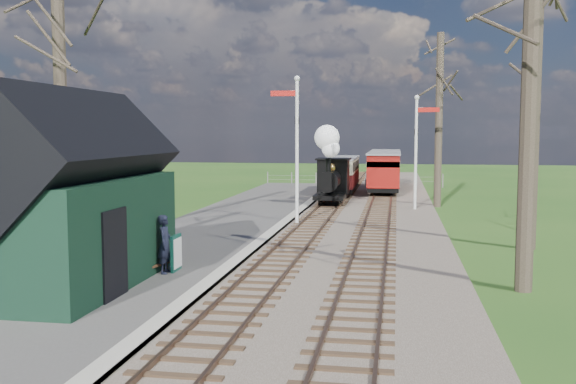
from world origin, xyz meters
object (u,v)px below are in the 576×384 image
(station_shed, at_px, (73,200))
(person, at_px, (165,244))
(bench, at_px, (145,261))
(locomotive, at_px, (331,171))
(red_carriage_a, at_px, (384,172))
(coach, at_px, (341,173))
(sign_board, at_px, (176,253))
(semaphore_near, at_px, (295,139))
(red_carriage_b, at_px, (385,167))
(semaphore_far, at_px, (417,144))

(station_shed, relative_size, person, 4.07)
(bench, relative_size, person, 0.91)
(station_shed, distance_m, person, 2.68)
(locomotive, bearing_deg, bench, -99.68)
(red_carriage_a, bearing_deg, coach, -167.90)
(locomotive, distance_m, sign_board, 17.51)
(semaphore_near, distance_m, sign_board, 10.62)
(red_carriage_b, bearing_deg, semaphore_near, -99.88)
(semaphore_far, relative_size, bench, 4.05)
(station_shed, distance_m, sign_board, 3.13)
(semaphore_far, bearing_deg, semaphore_near, -130.60)
(semaphore_near, xyz_separation_m, red_carriage_a, (3.37, 13.85, -2.15))
(semaphore_near, xyz_separation_m, person, (-1.82, -10.40, -2.65))
(red_carriage_b, relative_size, bench, 3.54)
(station_shed, distance_m, bench, 2.53)
(locomotive, xyz_separation_m, coach, (0.01, 6.06, -0.50))
(semaphore_far, bearing_deg, bench, -114.10)
(station_shed, bearing_deg, locomotive, 77.44)
(red_carriage_b, height_order, bench, red_carriage_b)
(bench, bearing_deg, semaphore_far, 65.90)
(locomotive, bearing_deg, station_shed, -102.56)
(semaphore_far, relative_size, locomotive, 1.40)
(semaphore_near, distance_m, red_carriage_a, 14.41)
(station_shed, xyz_separation_m, bench, (1.24, 1.39, -1.70))
(coach, distance_m, person, 23.83)
(semaphore_far, height_order, red_carriage_a, semaphore_far)
(coach, bearing_deg, red_carriage_b, 66.77)
(red_carriage_a, distance_m, red_carriage_b, 5.50)
(coach, xyz_separation_m, red_carriage_b, (2.60, 6.06, 0.07))
(coach, height_order, sign_board, coach)
(station_shed, distance_m, coach, 25.67)
(locomotive, distance_m, coach, 6.08)
(semaphore_near, height_order, sign_board, semaphore_near)
(red_carriage_a, bearing_deg, red_carriage_b, 90.00)
(semaphore_far, xyz_separation_m, locomotive, (-4.39, 1.23, -1.45))
(locomotive, bearing_deg, semaphore_near, -95.98)
(semaphore_far, xyz_separation_m, coach, (-4.37, 7.29, -1.95))
(locomotive, height_order, sign_board, locomotive)
(red_carriage_b, bearing_deg, sign_board, -99.64)
(red_carriage_b, distance_m, bench, 30.50)
(semaphore_far, distance_m, sign_board, 17.64)
(locomotive, xyz_separation_m, red_carriage_b, (2.61, 12.12, -0.43))
(station_shed, height_order, bench, station_shed)
(semaphore_near, distance_m, locomotive, 7.47)
(semaphore_near, xyz_separation_m, red_carriage_b, (3.37, 19.35, -2.15))
(station_shed, height_order, person, station_shed)
(semaphore_far, relative_size, sign_board, 5.87)
(station_shed, xyz_separation_m, person, (1.71, 1.60, -1.29))
(station_shed, xyz_separation_m, locomotive, (4.29, 19.23, -0.37))
(coach, bearing_deg, locomotive, -90.11)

